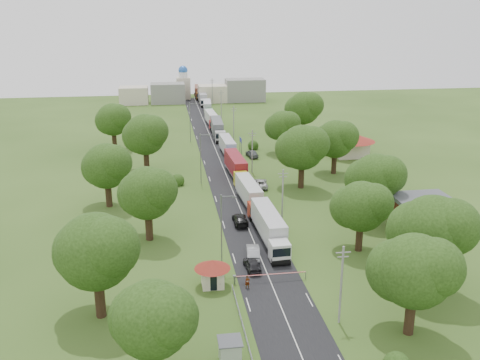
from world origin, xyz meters
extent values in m
plane|color=#304D19|center=(0.00, 0.00, 0.00)|extent=(260.00, 260.00, 0.00)
cube|color=black|center=(0.00, 20.00, 0.00)|extent=(8.00, 200.00, 0.04)
cylinder|color=slate|center=(-4.50, -25.00, 0.55)|extent=(0.20, 0.20, 1.10)
cube|color=slate|center=(-4.50, -25.00, 1.05)|extent=(0.35, 0.35, 0.25)
cylinder|color=red|center=(0.00, -25.00, 1.00)|extent=(9.00, 0.12, 0.12)
cylinder|color=slate|center=(4.50, -25.00, 0.50)|extent=(0.10, 0.10, 1.00)
cube|color=beige|center=(-7.20, -25.00, 1.20)|extent=(2.60, 2.60, 2.40)
cone|color=maroon|center=(-7.20, -25.00, 2.90)|extent=(4.40, 4.40, 1.10)
cube|color=black|center=(-5.89, -25.00, 1.40)|extent=(0.02, 1.20, 0.90)
cube|color=black|center=(-7.20, -26.31, 1.00)|extent=(0.80, 0.02, 1.90)
cube|color=#99A593|center=(-7.00, -40.00, 1.15)|extent=(2.00, 2.00, 2.30)
cube|color=#47494F|center=(-7.00, -40.00, 2.35)|extent=(2.30, 2.30, 0.12)
cube|color=black|center=(-5.99, -40.00, 1.30)|extent=(0.02, 1.00, 0.80)
cylinder|color=slate|center=(5.20, 33.80, 2.00)|extent=(0.12, 0.12, 4.00)
cylinder|color=slate|center=(5.20, 36.20, 2.00)|extent=(0.12, 0.12, 4.00)
cube|color=#151A91|center=(5.20, 35.00, 3.60)|extent=(0.06, 3.00, 1.00)
cube|color=silver|center=(5.20, 35.00, 3.60)|extent=(0.07, 3.10, 0.06)
cylinder|color=gray|center=(5.50, -35.00, 4.50)|extent=(0.24, 0.24, 9.00)
cube|color=gray|center=(5.50, -35.00, 8.30)|extent=(1.60, 0.10, 0.10)
cube|color=gray|center=(5.50, -35.00, 7.80)|extent=(1.20, 0.10, 0.10)
cylinder|color=gray|center=(5.50, -7.00, 4.50)|extent=(0.24, 0.24, 9.00)
cube|color=gray|center=(5.50, -7.00, 8.30)|extent=(1.60, 0.10, 0.10)
cube|color=gray|center=(5.50, -7.00, 7.80)|extent=(1.20, 0.10, 0.10)
cylinder|color=gray|center=(5.50, 21.00, 4.50)|extent=(0.24, 0.24, 9.00)
cube|color=gray|center=(5.50, 21.00, 8.30)|extent=(1.60, 0.10, 0.10)
cube|color=gray|center=(5.50, 21.00, 7.80)|extent=(1.20, 0.10, 0.10)
cylinder|color=gray|center=(5.50, 49.00, 4.50)|extent=(0.24, 0.24, 9.00)
cube|color=gray|center=(5.50, 49.00, 8.30)|extent=(1.60, 0.10, 0.10)
cube|color=gray|center=(5.50, 49.00, 7.80)|extent=(1.20, 0.10, 0.10)
cylinder|color=gray|center=(5.50, 77.00, 4.50)|extent=(0.24, 0.24, 9.00)
cube|color=gray|center=(5.50, 77.00, 8.30)|extent=(1.60, 0.10, 0.10)
cube|color=gray|center=(5.50, 77.00, 7.80)|extent=(1.20, 0.10, 0.10)
cylinder|color=gray|center=(5.50, 105.00, 4.50)|extent=(0.24, 0.24, 9.00)
cube|color=gray|center=(5.50, 105.00, 8.30)|extent=(1.60, 0.10, 0.10)
cube|color=gray|center=(5.50, 105.00, 7.80)|extent=(1.20, 0.10, 0.10)
cylinder|color=slate|center=(-5.50, -20.00, 5.00)|extent=(0.16, 0.16, 10.00)
cube|color=slate|center=(-4.60, -20.00, 9.70)|extent=(1.80, 0.10, 0.10)
cube|color=slate|center=(-3.80, -20.00, 9.55)|extent=(0.50, 0.22, 0.15)
cylinder|color=slate|center=(-5.50, 15.00, 5.00)|extent=(0.16, 0.16, 10.00)
cube|color=slate|center=(-4.60, 15.00, 9.70)|extent=(1.80, 0.10, 0.10)
cube|color=slate|center=(-3.80, 15.00, 9.55)|extent=(0.50, 0.22, 0.15)
cylinder|color=slate|center=(-5.50, 50.00, 5.00)|extent=(0.16, 0.16, 10.00)
cube|color=slate|center=(-4.60, 50.00, 9.70)|extent=(1.80, 0.10, 0.10)
cube|color=slate|center=(-3.80, 50.00, 9.55)|extent=(0.50, 0.22, 0.15)
cylinder|color=#382616|center=(12.00, -38.00, 2.10)|extent=(1.08, 1.08, 4.20)
sphere|color=#1C350E|center=(12.00, -38.00, 7.22)|extent=(7.70, 7.70, 7.70)
sphere|color=#1C350E|center=(13.38, -39.10, 8.05)|extent=(6.05, 6.05, 6.05)
sphere|color=#1C350E|center=(10.90, -36.62, 6.67)|extent=(6.60, 6.60, 6.60)
cylinder|color=#382616|center=(18.00, -30.00, 2.27)|extent=(1.12, 1.12, 4.55)
sphere|color=#1C350E|center=(18.00, -30.00, 7.85)|extent=(8.40, 8.40, 8.40)
sphere|color=#1C350E|center=(19.50, -31.20, 8.75)|extent=(6.60, 6.60, 6.60)
sphere|color=#1C350E|center=(16.80, -28.50, 7.25)|extent=(7.20, 7.20, 7.20)
cylinder|color=#382616|center=(14.00, -18.00, 1.92)|extent=(1.04, 1.04, 3.85)
sphere|color=#1C350E|center=(14.00, -18.00, 6.60)|extent=(7.00, 7.00, 7.00)
sphere|color=#1C350E|center=(15.25, -19.00, 7.35)|extent=(5.50, 5.50, 5.50)
sphere|color=#1C350E|center=(13.00, -16.75, 6.10)|extent=(6.00, 6.00, 6.00)
cylinder|color=#382616|center=(20.00, -8.00, 2.10)|extent=(1.08, 1.08, 4.20)
sphere|color=#1C350E|center=(20.00, -8.00, 7.22)|extent=(7.70, 7.70, 7.70)
sphere|color=#1C350E|center=(21.38, -9.10, 8.05)|extent=(6.05, 6.05, 6.05)
sphere|color=#1C350E|center=(18.90, -6.62, 6.67)|extent=(6.60, 6.60, 6.60)
cylinder|color=#382616|center=(13.00, 10.00, 2.27)|extent=(1.12, 1.12, 4.55)
sphere|color=#1C350E|center=(13.00, 10.00, 7.85)|extent=(8.40, 8.40, 8.40)
sphere|color=#1C350E|center=(14.50, 8.80, 8.75)|extent=(6.60, 6.60, 6.60)
sphere|color=#1C350E|center=(11.80, 11.50, 7.25)|extent=(7.20, 7.20, 7.20)
cylinder|color=#382616|center=(22.00, 18.00, 2.10)|extent=(1.08, 1.08, 4.20)
sphere|color=#1C350E|center=(22.00, 18.00, 7.22)|extent=(7.70, 7.70, 7.70)
sphere|color=#1C350E|center=(23.38, 16.90, 8.05)|extent=(6.05, 6.05, 6.05)
sphere|color=#1C350E|center=(20.90, 19.38, 6.67)|extent=(6.60, 6.60, 6.60)
cylinder|color=#382616|center=(15.00, 35.00, 1.92)|extent=(1.04, 1.04, 3.85)
sphere|color=#1C350E|center=(15.00, 35.00, 6.60)|extent=(7.00, 7.00, 7.00)
sphere|color=#1C350E|center=(16.25, 34.00, 7.35)|extent=(5.50, 5.50, 5.50)
sphere|color=#1C350E|center=(14.00, 36.25, 6.10)|extent=(6.00, 6.00, 6.00)
cylinder|color=#382616|center=(24.00, 50.00, 2.27)|extent=(1.12, 1.12, 4.55)
sphere|color=#1C350E|center=(24.00, 50.00, 7.85)|extent=(8.40, 8.40, 8.40)
sphere|color=#1C350E|center=(25.50, 48.80, 8.75)|extent=(6.60, 6.60, 6.60)
sphere|color=#1C350E|center=(22.80, 51.50, 7.25)|extent=(7.20, 7.20, 7.20)
sphere|color=#1C350E|center=(-14.00, -42.00, 6.60)|extent=(7.00, 7.00, 7.00)
sphere|color=#1C350E|center=(-12.75, -43.00, 7.35)|extent=(5.50, 5.50, 5.50)
sphere|color=#1C350E|center=(-15.00, -40.75, 6.10)|extent=(6.00, 6.00, 6.00)
cylinder|color=#382616|center=(-20.00, -30.00, 2.27)|extent=(1.12, 1.12, 4.55)
sphere|color=#1C350E|center=(-20.00, -30.00, 7.85)|extent=(8.40, 8.40, 8.40)
sphere|color=#1C350E|center=(-18.50, -31.20, 8.75)|extent=(6.60, 6.60, 6.60)
sphere|color=#1C350E|center=(-21.20, -28.50, 7.25)|extent=(7.20, 7.20, 7.20)
cylinder|color=#382616|center=(-15.00, -10.00, 2.10)|extent=(1.08, 1.08, 4.20)
sphere|color=#1C350E|center=(-15.00, -10.00, 7.22)|extent=(7.70, 7.70, 7.70)
sphere|color=#1C350E|center=(-13.62, -11.10, 8.05)|extent=(6.05, 6.05, 6.05)
sphere|color=#1C350E|center=(-16.10, -8.62, 6.67)|extent=(6.60, 6.60, 6.60)
cylinder|color=#382616|center=(-22.00, 5.00, 2.10)|extent=(1.08, 1.08, 4.20)
sphere|color=#1C350E|center=(-22.00, 5.00, 7.22)|extent=(7.70, 7.70, 7.70)
sphere|color=#1C350E|center=(-20.62, 3.90, 8.05)|extent=(6.05, 6.05, 6.05)
sphere|color=#1C350E|center=(-23.10, 6.38, 6.67)|extent=(6.60, 6.60, 6.60)
cylinder|color=#382616|center=(-16.00, 25.00, 2.27)|extent=(1.12, 1.12, 4.55)
sphere|color=#1C350E|center=(-16.00, 25.00, 7.85)|extent=(8.40, 8.40, 8.40)
sphere|color=#1C350E|center=(-14.50, 23.80, 8.75)|extent=(6.60, 6.60, 6.60)
sphere|color=#1C350E|center=(-17.20, 26.50, 7.25)|extent=(7.20, 7.20, 7.20)
cylinder|color=#382616|center=(-24.00, 45.00, 2.10)|extent=(1.08, 1.08, 4.20)
sphere|color=#1C350E|center=(-24.00, 45.00, 7.22)|extent=(7.70, 7.70, 7.70)
sphere|color=#1C350E|center=(-22.62, 43.90, 8.05)|extent=(6.05, 6.05, 6.05)
sphere|color=#1C350E|center=(-25.10, 46.38, 6.67)|extent=(6.60, 6.60, 6.60)
cube|color=maroon|center=(26.00, -12.00, 2.30)|extent=(8.00, 6.00, 4.60)
cube|color=#47494F|center=(26.00, -12.00, 4.90)|extent=(8.60, 6.60, 0.60)
cube|color=beige|center=(30.00, 30.00, 2.00)|extent=(7.00, 5.00, 4.00)
cone|color=maroon|center=(30.00, 30.00, 4.90)|extent=(10.08, 10.08, 1.80)
cube|color=gray|center=(-10.00, 110.00, 3.50)|extent=(12.00, 8.00, 7.00)
cube|color=beige|center=(6.00, 110.00, 3.00)|extent=(10.00, 8.00, 6.00)
cube|color=gray|center=(18.00, 110.00, 4.00)|extent=(14.00, 8.00, 8.00)
cube|color=beige|center=(-22.00, 110.00, 3.00)|extent=(10.00, 8.00, 6.00)
cube|color=beige|center=(-4.00, 118.00, 4.00)|extent=(5.00, 5.00, 8.00)
cylinder|color=silver|center=(-4.00, 118.00, 9.00)|extent=(3.20, 3.20, 2.00)
sphere|color=#2659B2|center=(-4.00, 118.00, 10.60)|extent=(3.40, 3.40, 3.40)
cube|color=silver|center=(2.22, -20.01, 1.64)|extent=(2.63, 2.63, 2.65)
cube|color=black|center=(2.22, -21.29, 2.02)|extent=(2.44, 0.10, 1.17)
cube|color=slate|center=(2.22, -21.23, 0.58)|extent=(2.34, 0.33, 0.37)
cube|color=slate|center=(2.22, -12.58, 0.80)|extent=(2.84, 12.28, 0.32)
cube|color=#BCBCC1|center=(2.22, -12.26, 2.71)|extent=(3.06, 12.60, 3.18)
cylinder|color=black|center=(2.22, -20.96, 0.53)|extent=(2.49, 1.06, 1.06)
cylinder|color=black|center=(2.22, -19.05, 0.53)|extent=(2.49, 1.06, 1.06)
cylinder|color=black|center=(2.22, -8.86, 0.53)|extent=(2.49, 1.06, 1.06)
cylinder|color=black|center=(2.22, -7.27, 0.53)|extent=(2.49, 1.06, 1.06)
cube|color=maroon|center=(1.83, -4.22, 1.52)|extent=(2.48, 2.48, 2.44)
cube|color=black|center=(1.83, -5.40, 1.86)|extent=(2.25, 0.15, 1.08)
cube|color=slate|center=(1.83, -5.34, 0.54)|extent=(2.16, 0.38, 0.34)
cube|color=slate|center=(1.83, 2.62, 0.73)|extent=(2.92, 11.36, 0.29)
cube|color=#BDBDBD|center=(1.83, 2.92, 2.49)|extent=(3.13, 11.66, 2.93)
cylinder|color=black|center=(1.83, -5.10, 0.49)|extent=(2.30, 0.98, 0.98)
cylinder|color=black|center=(1.83, -3.34, 0.49)|extent=(2.30, 0.98, 0.98)
cylinder|color=black|center=(1.83, 6.05, 0.49)|extent=(2.30, 0.98, 0.98)
cylinder|color=black|center=(1.83, 7.51, 0.49)|extent=(2.30, 0.98, 0.98)
cube|color=#B7B915|center=(1.85, 11.94, 1.60)|extent=(2.60, 2.60, 2.59)
cube|color=black|center=(1.85, 10.69, 1.96)|extent=(2.38, 0.14, 1.14)
cube|color=slate|center=(1.85, 10.75, 0.57)|extent=(2.28, 0.37, 0.36)
cube|color=slate|center=(1.85, 19.18, 0.78)|extent=(2.98, 12.00, 0.31)
cube|color=maroon|center=(1.85, 19.49, 2.64)|extent=(3.20, 12.32, 3.10)
cylinder|color=black|center=(1.85, 11.01, 0.52)|extent=(2.43, 1.03, 1.03)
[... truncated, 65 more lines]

